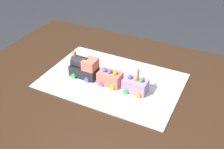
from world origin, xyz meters
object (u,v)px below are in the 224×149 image
at_px(dining_table, 117,109).
at_px(cake_car_gondola_lavender, 135,85).
at_px(cake_car_caboose_coral, 110,78).
at_px(birthday_candle, 138,72).
at_px(cake_locomotive, 84,67).

height_order(dining_table, cake_car_gondola_lavender, cake_car_gondola_lavender).
bearing_deg(cake_car_gondola_lavender, cake_car_caboose_coral, 180.00).
bearing_deg(birthday_candle, cake_car_caboose_coral, 180.00).
distance_m(dining_table, cake_car_caboose_coral, 0.15).
distance_m(cake_car_caboose_coral, cake_car_gondola_lavender, 0.12).
distance_m(dining_table, cake_locomotive, 0.24).
height_order(cake_locomotive, cake_car_caboose_coral, cake_locomotive).
xyz_separation_m(cake_locomotive, cake_car_caboose_coral, (0.13, 0.00, -0.02)).
bearing_deg(dining_table, cake_car_caboose_coral, 156.50).
height_order(dining_table, cake_car_caboose_coral, cake_car_caboose_coral).
bearing_deg(dining_table, cake_locomotive, 173.44).
height_order(dining_table, birthday_candle, birthday_candle).
xyz_separation_m(dining_table, birthday_candle, (0.08, 0.02, 0.21)).
height_order(cake_locomotive, cake_car_gondola_lavender, cake_locomotive).
bearing_deg(cake_car_gondola_lavender, cake_locomotive, -180.00).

